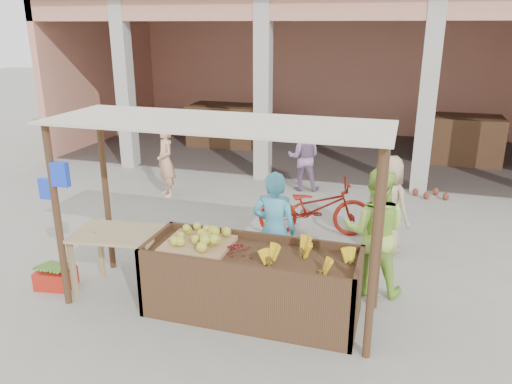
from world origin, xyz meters
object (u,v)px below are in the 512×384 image
(side_table, at_px, (118,242))
(vendor_blue, at_px, (274,226))
(motorcycle, at_px, (315,206))
(fruit_stall, at_px, (251,285))
(red_crate, at_px, (56,278))
(vendor_green, at_px, (375,229))

(side_table, xyz_separation_m, vendor_blue, (1.89, 0.81, 0.13))
(vendor_blue, xyz_separation_m, motorcycle, (0.22, 1.87, -0.35))
(fruit_stall, distance_m, red_crate, 2.78)
(vendor_green, distance_m, motorcycle, 1.99)
(vendor_green, relative_size, motorcycle, 0.91)
(motorcycle, bearing_deg, vendor_blue, 156.45)
(motorcycle, bearing_deg, fruit_stall, 156.82)
(fruit_stall, bearing_deg, vendor_green, 36.68)
(fruit_stall, height_order, red_crate, fruit_stall)
(red_crate, xyz_separation_m, motorcycle, (3.06, 2.80, 0.39))
(fruit_stall, distance_m, vendor_blue, 0.92)
(fruit_stall, height_order, side_table, side_table)
(side_table, xyz_separation_m, vendor_green, (3.18, 1.05, 0.16))
(side_table, distance_m, motorcycle, 3.41)
(vendor_blue, bearing_deg, red_crate, 15.57)
(fruit_stall, bearing_deg, vendor_blue, 84.54)
(vendor_blue, bearing_deg, vendor_green, -172.22)
(vendor_green, bearing_deg, side_table, 17.12)
(vendor_blue, relative_size, vendor_green, 0.96)
(vendor_blue, xyz_separation_m, vendor_green, (1.29, 0.24, 0.03))
(motorcycle, bearing_deg, vendor_green, -163.43)
(side_table, relative_size, vendor_blue, 0.68)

